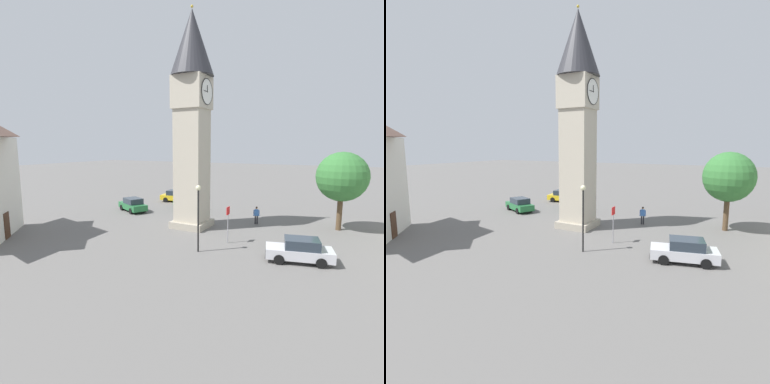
# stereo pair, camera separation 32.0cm
# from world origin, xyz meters

# --- Properties ---
(ground_plane) EXTENTS (200.00, 200.00, 0.00)m
(ground_plane) POSITION_xyz_m (0.00, 0.00, 0.00)
(ground_plane) COLOR #605E5B
(clock_tower) EXTENTS (3.76, 3.76, 18.85)m
(clock_tower) POSITION_xyz_m (0.00, 0.00, 10.99)
(clock_tower) COLOR #A59C89
(clock_tower) RESTS_ON ground
(car_blue_kerb) EXTENTS (2.60, 4.41, 1.53)m
(car_blue_kerb) POSITION_xyz_m (4.37, 10.02, 0.76)
(car_blue_kerb) COLOR silver
(car_blue_kerb) RESTS_ON ground
(car_silver_kerb) EXTENTS (3.63, 4.39, 1.53)m
(car_silver_kerb) POSITION_xyz_m (-6.06, -3.75, 0.76)
(car_silver_kerb) COLOR #236B38
(car_silver_kerb) RESTS_ON ground
(car_red_corner) EXTENTS (3.33, 4.45, 1.53)m
(car_red_corner) POSITION_xyz_m (-2.75, -9.00, 0.76)
(car_red_corner) COLOR #236B38
(car_red_corner) RESTS_ON ground
(car_white_side) EXTENTS (2.21, 4.31, 1.53)m
(car_white_side) POSITION_xyz_m (-10.11, -7.64, 0.76)
(car_white_side) COLOR gold
(car_white_side) RESTS_ON ground
(pedestrian) EXTENTS (0.31, 0.54, 1.69)m
(pedestrian) POSITION_xyz_m (-3.62, 4.96, 1.01)
(pedestrian) COLOR black
(pedestrian) RESTS_ON ground
(tree) EXTENTS (4.27, 4.27, 6.84)m
(tree) POSITION_xyz_m (-5.01, 11.93, 4.69)
(tree) COLOR brown
(tree) RESTS_ON ground
(lamp_post) EXTENTS (0.36, 0.36, 4.69)m
(lamp_post) POSITION_xyz_m (5.70, 3.47, 3.17)
(lamp_post) COLOR black
(lamp_post) RESTS_ON ground
(road_sign) EXTENTS (0.60, 0.07, 2.80)m
(road_sign) POSITION_xyz_m (2.92, 4.60, 1.90)
(road_sign) COLOR gray
(road_sign) RESTS_ON ground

